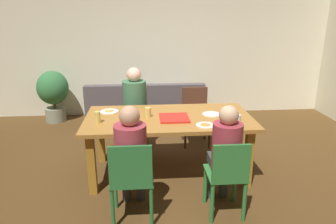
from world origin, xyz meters
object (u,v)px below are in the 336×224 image
at_px(plate_0, 109,111).
at_px(couch, 145,109).
at_px(chair_1, 131,178).
at_px(person_1, 131,153).
at_px(drinking_glass_0, 238,121).
at_px(plate_1, 205,125).
at_px(plate_2, 127,115).
at_px(chair_0, 135,114).
at_px(pizza_box_0, 174,118).
at_px(drinking_glass_2, 148,112).
at_px(person_0, 135,102).
at_px(plate_3, 212,114).
at_px(dining_table, 169,124).
at_px(person_2, 225,150).
at_px(drinking_glass_1, 98,117).
at_px(chair_3, 195,112).
at_px(chair_2, 227,175).
at_px(potted_plant, 53,92).

relative_size(plate_0, couch, 0.11).
height_order(chair_1, person_1, person_1).
distance_m(plate_0, drinking_glass_0, 1.66).
height_order(plate_1, plate_2, same).
xyz_separation_m(chair_0, chair_1, (-0.00, -1.95, -0.00)).
bearing_deg(chair_0, plate_0, -114.08).
height_order(pizza_box_0, drinking_glass_2, drinking_glass_2).
xyz_separation_m(person_0, plate_3, (0.99, -0.79, 0.05)).
relative_size(person_1, plate_3, 5.18).
relative_size(chair_1, plate_0, 3.67).
bearing_deg(chair_0, dining_table, -65.28).
distance_m(plate_3, drinking_glass_0, 0.49).
xyz_separation_m(person_0, pizza_box_0, (0.50, -0.91, 0.05)).
relative_size(chair_0, plate_2, 4.58).
bearing_deg(person_2, person_1, -178.85).
bearing_deg(chair_1, drinking_glass_1, 116.07).
relative_size(pizza_box_0, drinking_glass_0, 2.61).
bearing_deg(drinking_glass_2, chair_3, 52.17).
relative_size(plate_0, plate_2, 1.16).
relative_size(plate_1, drinking_glass_2, 1.80).
bearing_deg(drinking_glass_2, chair_1, -100.45).
bearing_deg(plate_2, couch, 82.70).
bearing_deg(plate_3, chair_3, 92.55).
bearing_deg(person_2, plate_3, 87.16).
distance_m(chair_3, plate_1, 1.39).
relative_size(person_1, person_2, 1.02).
bearing_deg(chair_1, chair_2, 1.80).
bearing_deg(person_2, pizza_box_0, 121.02).
bearing_deg(plate_2, drinking_glass_0, -20.57).
xyz_separation_m(person_2, plate_3, (0.04, 0.86, 0.10)).
bearing_deg(couch, person_2, -74.24).
distance_m(chair_1, drinking_glass_0, 1.38).
height_order(person_2, plate_3, person_2).
relative_size(chair_2, couch, 0.40).
bearing_deg(chair_1, drinking_glass_0, 26.19).
height_order(chair_0, plate_0, chair_0).
bearing_deg(chair_2, potted_plant, 128.46).
bearing_deg(plate_3, person_0, 141.55).
height_order(chair_3, drinking_glass_2, drinking_glass_2).
xyz_separation_m(chair_1, plate_2, (-0.08, 1.07, 0.28)).
xyz_separation_m(chair_0, plate_1, (0.84, -1.32, 0.28)).
distance_m(chair_1, couch, 2.96).
height_order(person_1, plate_1, person_1).
xyz_separation_m(person_0, plate_1, (0.84, -1.18, 0.05)).
bearing_deg(dining_table, chair_1, -114.03).
bearing_deg(dining_table, pizza_box_0, -53.91).
relative_size(dining_table, couch, 0.98).
xyz_separation_m(plate_3, drinking_glass_1, (-1.40, -0.19, 0.06)).
bearing_deg(dining_table, drinking_glass_0, -27.72).
distance_m(chair_3, pizza_box_0, 1.21).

